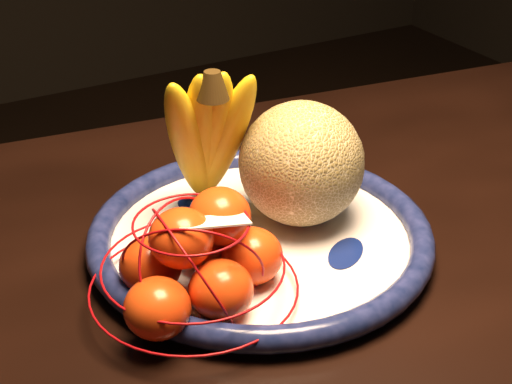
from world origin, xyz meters
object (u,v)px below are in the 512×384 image
fruit_bowl (260,237)px  cantaloupe (301,163)px  banana_bunch (207,132)px  mandarin_bag (198,260)px  dining_table (278,304)px

fruit_bowl → cantaloupe: (0.06, 0.01, 0.07)m
banana_bunch → mandarin_bag: banana_bunch is taller
banana_bunch → cantaloupe: bearing=-23.5°
dining_table → banana_bunch: (-0.04, 0.10, 0.19)m
fruit_bowl → cantaloupe: bearing=12.6°
dining_table → banana_bunch: size_ratio=7.01×
fruit_bowl → banana_bunch: (-0.03, 0.08, 0.11)m
mandarin_bag → banana_bunch: bearing=60.0°
cantaloupe → banana_bunch: (-0.09, 0.07, 0.03)m
fruit_bowl → banana_bunch: size_ratio=1.89×
banana_bunch → fruit_bowl: bearing=-58.9°
fruit_bowl → mandarin_bag: mandarin_bag is taller
dining_table → mandarin_bag: mandarin_bag is taller
fruit_bowl → mandarin_bag: (-0.11, -0.06, 0.04)m
dining_table → cantaloupe: (0.05, 0.03, 0.16)m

